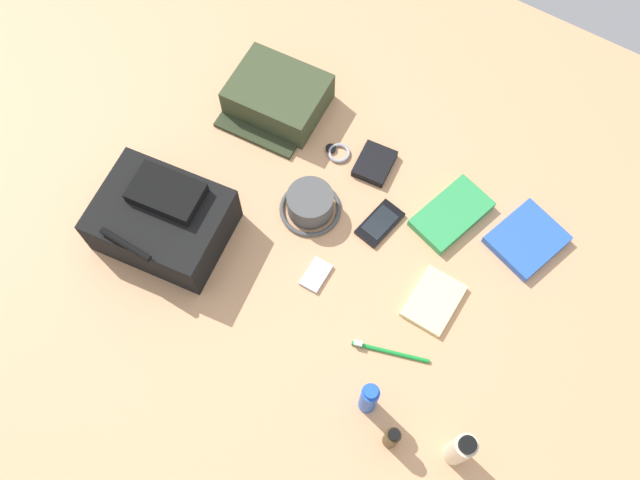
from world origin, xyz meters
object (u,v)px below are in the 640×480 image
object	(u,v)px
travel_guidebook	(451,214)
cell_phone	(380,223)
toiletry_pouch	(277,97)
wristwatch	(338,152)
notepad	(434,301)
backpack	(163,219)
wallet	(376,164)
cologne_bottle	(392,438)
bucket_hat	(310,204)
lotion_bottle	(460,450)
paperback_novel	(527,240)
media_player	(316,275)
toothbrush	(386,351)
deodorant_spray	(369,398)

from	to	relation	value
travel_guidebook	cell_phone	distance (m)	0.19
toiletry_pouch	wristwatch	bearing A→B (deg)	169.04
cell_phone	notepad	xyz separation A→B (m)	(-0.22, 0.11, 0.00)
backpack	wallet	bearing A→B (deg)	-128.88
cologne_bottle	wallet	distance (m)	0.71
toiletry_pouch	bucket_hat	distance (m)	0.34
lotion_bottle	cologne_bottle	world-z (taller)	lotion_bottle
toiletry_pouch	cologne_bottle	xyz separation A→B (m)	(-0.71, 0.63, 0.00)
paperback_novel	wallet	world-z (taller)	paperback_novel
toiletry_pouch	paperback_novel	bearing A→B (deg)	179.05
lotion_bottle	wallet	xyz separation A→B (m)	(0.52, -0.55, -0.07)
paperback_novel	lotion_bottle	bearing A→B (deg)	98.30
toiletry_pouch	notepad	bearing A→B (deg)	156.31
media_player	toothbrush	bearing A→B (deg)	162.42
paperback_novel	cologne_bottle	bearing A→B (deg)	85.02
bucket_hat	toothbrush	distance (m)	0.42
deodorant_spray	media_player	xyz separation A→B (m)	(0.27, -0.21, -0.07)
backpack	toothbrush	size ratio (longest dim) A/B	1.89
toiletry_pouch	media_player	size ratio (longest dim) A/B	3.12
paperback_novel	notepad	xyz separation A→B (m)	(0.13, 0.27, -0.00)
deodorant_spray	paperback_novel	distance (m)	0.59
deodorant_spray	travel_guidebook	xyz separation A→B (m)	(0.06, -0.53, -0.06)
lotion_bottle	wallet	distance (m)	0.76
travel_guidebook	cell_phone	bearing A→B (deg)	38.89
lotion_bottle	travel_guidebook	size ratio (longest dim) A/B	0.75
toiletry_pouch	toothbrush	distance (m)	0.75
notepad	bucket_hat	bearing A→B (deg)	-7.46
lotion_bottle	cologne_bottle	size ratio (longest dim) A/B	1.65
cologne_bottle	wallet	size ratio (longest dim) A/B	0.96
notepad	toiletry_pouch	bearing A→B (deg)	-23.20
cologne_bottle	paperback_novel	world-z (taller)	cologne_bottle
deodorant_spray	wallet	distance (m)	0.64
lotion_bottle	backpack	bearing A→B (deg)	-6.91
deodorant_spray	wristwatch	world-z (taller)	deodorant_spray
lotion_bottle	deodorant_spray	size ratio (longest dim) A/B	1.13
lotion_bottle	deodorant_spray	world-z (taller)	lotion_bottle
backpack	notepad	xyz separation A→B (m)	(-0.67, -0.19, -0.06)
backpack	toothbrush	distance (m)	0.64
cologne_bottle	wallet	xyz separation A→B (m)	(0.38, -0.60, -0.04)
toiletry_pouch	wallet	bearing A→B (deg)	175.82
paperback_novel	wristwatch	size ratio (longest dim) A/B	2.97
cell_phone	toothbrush	bearing A→B (deg)	122.32
backpack	wristwatch	bearing A→B (deg)	-120.51
bucket_hat	lotion_bottle	size ratio (longest dim) A/B	0.93
wristwatch	paperback_novel	bearing A→B (deg)	-176.82
travel_guidebook	cell_phone	xyz separation A→B (m)	(0.15, 0.12, -0.01)
toiletry_pouch	notepad	distance (m)	0.70
backpack	paperback_novel	size ratio (longest dim) A/B	1.63
cell_phone	notepad	world-z (taller)	notepad
lotion_bottle	toothbrush	world-z (taller)	lotion_bottle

